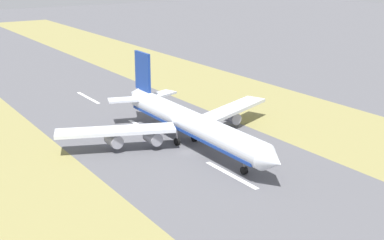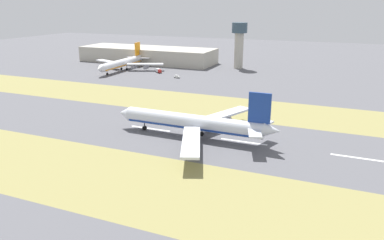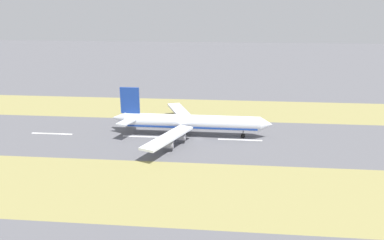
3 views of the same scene
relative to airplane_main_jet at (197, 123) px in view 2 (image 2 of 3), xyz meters
name	(u,v)px [view 2 (image 2 of 3)]	position (x,y,z in m)	size (l,w,h in m)	color
ground_plane	(188,134)	(2.88, 4.90, -6.02)	(800.00, 800.00, 0.00)	#56565B
grass_median_west	(127,181)	(-42.12, 4.90, -6.02)	(40.00, 600.00, 0.01)	olive
grass_median_east	(223,106)	(47.88, 4.90, -6.02)	(40.00, 600.00, 0.01)	olive
centreline_dash_near	(359,158)	(2.88, -58.09, -6.01)	(1.20, 18.00, 0.01)	silver
centreline_dash_mid	(244,142)	(2.88, -18.09, -6.01)	(1.20, 18.00, 0.01)	silver
centreline_dash_far	(150,129)	(2.88, 21.91, -6.01)	(1.20, 18.00, 0.01)	silver
airplane_main_jet	(197,123)	(0.00, 0.00, 0.00)	(64.13, 67.06, 20.20)	silver
terminal_building	(147,55)	(161.51, 111.76, 0.36)	(36.00, 118.77, 12.77)	#B2AD9E
control_tower	(239,40)	(161.64, 29.61, 15.81)	(12.00, 12.00, 35.40)	#B2AD9E
airplane_parked_apron	(123,63)	(118.32, 109.01, -0.32)	(63.56, 60.77, 19.14)	white
service_truck	(158,71)	(118.91, 78.78, -4.36)	(5.37, 6.11, 3.10)	#B2231E
apron_car	(177,77)	(106.26, 57.74, -5.02)	(2.45, 4.59, 2.03)	white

